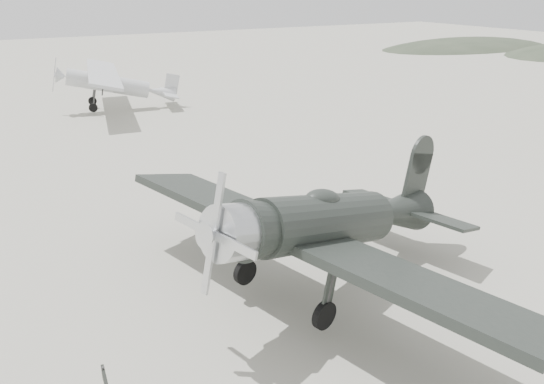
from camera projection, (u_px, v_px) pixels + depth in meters
The scene contains 4 objects.
ground at pixel (327, 281), 15.11m from camera, with size 160.00×160.00×0.00m, color #9D9B8B.
hill_northeast at pixel (466, 47), 70.23m from camera, with size 32.00×16.00×5.20m, color #303B2A.
lowwing_monoplane at pixel (333, 221), 13.86m from camera, with size 8.94×12.32×3.97m.
highwing_monoplane at pixel (113, 81), 34.65m from camera, with size 7.92×11.09×3.13m.
Camera 1 is at (-7.76, -10.69, 7.92)m, focal length 35.00 mm.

